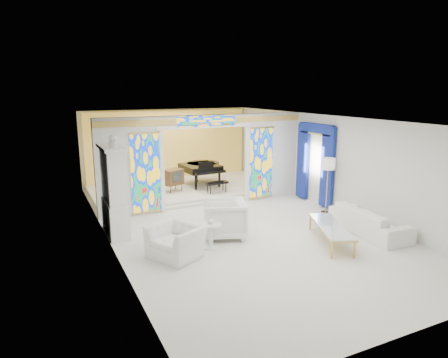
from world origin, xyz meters
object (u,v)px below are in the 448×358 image
armchair_left (176,241)px  grand_piano (202,167)px  coffee_table (331,227)px  tv_console (173,177)px  china_cabinet (114,191)px  sofa (369,221)px  armchair_right (225,219)px

armchair_left → grand_piano: size_ratio=0.45×
armchair_left → coffee_table: bearing=49.3°
coffee_table → tv_console: tv_console is taller
china_cabinet → sofa: (6.17, -2.88, -0.82)m
coffee_table → grand_piano: bearing=96.7°
coffee_table → tv_console: (-2.15, 6.03, 0.28)m
armchair_right → tv_console: size_ratio=1.32×
china_cabinet → coffee_table: (4.76, -3.00, -0.75)m
grand_piano → armchair_left: bearing=-121.6°
coffee_table → armchair_left: bearing=167.2°
sofa → coffee_table: sofa is taller
grand_piano → tv_console: grand_piano is taller
armchair_left → sofa: 5.25m
china_cabinet → grand_piano: bearing=42.1°
sofa → tv_console: (-3.56, 5.92, 0.36)m
armchair_right → tv_console: (0.08, 4.50, 0.21)m
china_cabinet → grand_piano: china_cabinet is taller
armchair_right → grand_piano: 5.28m
armchair_right → sofa: bearing=88.6°
china_cabinet → armchair_right: china_cabinet is taller
tv_console → grand_piano: bearing=-1.4°
armchair_left → armchair_right: (1.56, 0.67, 0.12)m
armchair_left → sofa: (5.19, -0.75, -0.03)m
armchair_left → armchair_right: size_ratio=1.06×
sofa → coffee_table: (-1.40, -0.12, 0.08)m
sofa → coffee_table: bearing=98.8°
coffee_table → grand_piano: size_ratio=0.85×
tv_console → coffee_table: bearing=-94.0°
china_cabinet → armchair_right: 3.00m
china_cabinet → grand_piano: 5.38m
grand_piano → coffee_table: bearing=-87.1°
china_cabinet → tv_console: (2.61, 3.04, -0.47)m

